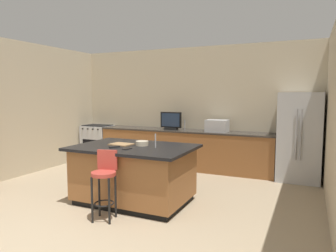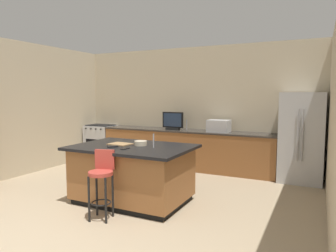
{
  "view_description": "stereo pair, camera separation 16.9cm",
  "coord_description": "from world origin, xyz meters",
  "px_view_note": "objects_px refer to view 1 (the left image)",
  "views": [
    {
      "loc": [
        2.64,
        -2.15,
        1.74
      ],
      "look_at": [
        0.24,
        3.12,
        1.15
      ],
      "focal_mm": 33.36,
      "sensor_mm": 36.0,
      "label": 1
    },
    {
      "loc": [
        2.79,
        -2.08,
        1.74
      ],
      "look_at": [
        0.24,
        3.12,
        1.15
      ],
      "focal_mm": 33.36,
      "sensor_mm": 36.0,
      "label": 2
    }
  ],
  "objects_px": {
    "microwave": "(217,126)",
    "bar_stool_center": "(105,179)",
    "tv_monitor": "(171,122)",
    "cell_phone": "(127,149)",
    "cutting_board": "(121,144)",
    "kitchen_island": "(134,174)",
    "range_oven": "(98,142)",
    "fruit_bowl": "(142,143)",
    "refrigerator": "(299,137)",
    "tv_remote": "(114,147)"
  },
  "relations": [
    {
      "from": "range_oven",
      "to": "microwave",
      "type": "relative_size",
      "value": 1.93
    },
    {
      "from": "refrigerator",
      "to": "fruit_bowl",
      "type": "xyz_separation_m",
      "value": [
        -2.28,
        -2.37,
        0.06
      ]
    },
    {
      "from": "range_oven",
      "to": "fruit_bowl",
      "type": "height_order",
      "value": "fruit_bowl"
    },
    {
      "from": "range_oven",
      "to": "tv_monitor",
      "type": "xyz_separation_m",
      "value": [
        2.17,
        -0.05,
        0.64
      ]
    },
    {
      "from": "kitchen_island",
      "to": "fruit_bowl",
      "type": "bearing_deg",
      "value": 47.46
    },
    {
      "from": "kitchen_island",
      "to": "tv_remote",
      "type": "distance_m",
      "value": 0.56
    },
    {
      "from": "kitchen_island",
      "to": "cutting_board",
      "type": "xyz_separation_m",
      "value": [
        -0.25,
        0.02,
        0.46
      ]
    },
    {
      "from": "refrigerator",
      "to": "cutting_board",
      "type": "bearing_deg",
      "value": -137.02
    },
    {
      "from": "refrigerator",
      "to": "microwave",
      "type": "xyz_separation_m",
      "value": [
        -1.71,
        0.04,
        0.15
      ]
    },
    {
      "from": "range_oven",
      "to": "bar_stool_center",
      "type": "bearing_deg",
      "value": -51.63
    },
    {
      "from": "fruit_bowl",
      "to": "tv_remote",
      "type": "height_order",
      "value": "fruit_bowl"
    },
    {
      "from": "bar_stool_center",
      "to": "tv_remote",
      "type": "relative_size",
      "value": 5.66
    },
    {
      "from": "fruit_bowl",
      "to": "tv_remote",
      "type": "relative_size",
      "value": 1.21
    },
    {
      "from": "cutting_board",
      "to": "tv_monitor",
      "type": "bearing_deg",
      "value": 94.51
    },
    {
      "from": "cell_phone",
      "to": "tv_remote",
      "type": "xyz_separation_m",
      "value": [
        -0.26,
        0.04,
        0.01
      ]
    },
    {
      "from": "microwave",
      "to": "range_oven",
      "type": "bearing_deg",
      "value": -179.98
    },
    {
      "from": "microwave",
      "to": "fruit_bowl",
      "type": "bearing_deg",
      "value": -103.34
    },
    {
      "from": "kitchen_island",
      "to": "cell_phone",
      "type": "xyz_separation_m",
      "value": [
        0.05,
        -0.28,
        0.45
      ]
    },
    {
      "from": "refrigerator",
      "to": "tv_remote",
      "type": "height_order",
      "value": "refrigerator"
    },
    {
      "from": "refrigerator",
      "to": "tv_remote",
      "type": "relative_size",
      "value": 10.48
    },
    {
      "from": "microwave",
      "to": "bar_stool_center",
      "type": "distance_m",
      "value": 3.39
    },
    {
      "from": "refrigerator",
      "to": "bar_stool_center",
      "type": "distance_m",
      "value": 4.04
    },
    {
      "from": "tv_remote",
      "to": "cutting_board",
      "type": "xyz_separation_m",
      "value": [
        -0.04,
        0.26,
        -0.0
      ]
    },
    {
      "from": "bar_stool_center",
      "to": "tv_remote",
      "type": "distance_m",
      "value": 0.67
    },
    {
      "from": "kitchen_island",
      "to": "bar_stool_center",
      "type": "height_order",
      "value": "bar_stool_center"
    },
    {
      "from": "tv_monitor",
      "to": "bar_stool_center",
      "type": "height_order",
      "value": "tv_monitor"
    },
    {
      "from": "cell_phone",
      "to": "tv_remote",
      "type": "bearing_deg",
      "value": 178.98
    },
    {
      "from": "cutting_board",
      "to": "kitchen_island",
      "type": "bearing_deg",
      "value": -5.65
    },
    {
      "from": "refrigerator",
      "to": "microwave",
      "type": "relative_size",
      "value": 3.71
    },
    {
      "from": "range_oven",
      "to": "microwave",
      "type": "bearing_deg",
      "value": 0.02
    },
    {
      "from": "range_oven",
      "to": "bar_stool_center",
      "type": "height_order",
      "value": "bar_stool_center"
    },
    {
      "from": "bar_stool_center",
      "to": "microwave",
      "type": "bearing_deg",
      "value": 64.48
    },
    {
      "from": "range_oven",
      "to": "bar_stool_center",
      "type": "distance_m",
      "value": 4.2
    },
    {
      "from": "refrigerator",
      "to": "range_oven",
      "type": "bearing_deg",
      "value": 179.52
    },
    {
      "from": "range_oven",
      "to": "microwave",
      "type": "distance_m",
      "value": 3.33
    },
    {
      "from": "kitchen_island",
      "to": "bar_stool_center",
      "type": "xyz_separation_m",
      "value": [
        -0.01,
        -0.78,
        0.11
      ]
    },
    {
      "from": "tv_monitor",
      "to": "tv_remote",
      "type": "xyz_separation_m",
      "value": [
        0.24,
        -2.7,
        -0.17
      ]
    },
    {
      "from": "microwave",
      "to": "bar_stool_center",
      "type": "xyz_separation_m",
      "value": [
        -0.68,
        -3.29,
        -0.47
      ]
    },
    {
      "from": "tv_monitor",
      "to": "cell_phone",
      "type": "height_order",
      "value": "tv_monitor"
    },
    {
      "from": "bar_stool_center",
      "to": "range_oven",
      "type": "bearing_deg",
      "value": 114.44
    },
    {
      "from": "cutting_board",
      "to": "fruit_bowl",
      "type": "bearing_deg",
      "value": 12.93
    },
    {
      "from": "fruit_bowl",
      "to": "cell_phone",
      "type": "xyz_separation_m",
      "value": [
        -0.05,
        -0.38,
        -0.03
      ]
    },
    {
      "from": "tv_monitor",
      "to": "bar_stool_center",
      "type": "relative_size",
      "value": 0.54
    },
    {
      "from": "microwave",
      "to": "fruit_bowl",
      "type": "xyz_separation_m",
      "value": [
        -0.57,
        -2.41,
        -0.09
      ]
    },
    {
      "from": "kitchen_island",
      "to": "tv_remote",
      "type": "xyz_separation_m",
      "value": [
        -0.21,
        -0.24,
        0.46
      ]
    },
    {
      "from": "bar_stool_center",
      "to": "cell_phone",
      "type": "relative_size",
      "value": 6.41
    },
    {
      "from": "cell_phone",
      "to": "tv_monitor",
      "type": "bearing_deg",
      "value": 108.25
    },
    {
      "from": "microwave",
      "to": "cutting_board",
      "type": "xyz_separation_m",
      "value": [
        -0.92,
        -2.49,
        -0.11
      ]
    },
    {
      "from": "bar_stool_center",
      "to": "fruit_bowl",
      "type": "bearing_deg",
      "value": 69.37
    },
    {
      "from": "range_oven",
      "to": "tv_monitor",
      "type": "height_order",
      "value": "tv_monitor"
    }
  ]
}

